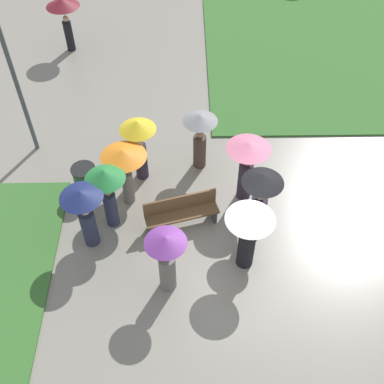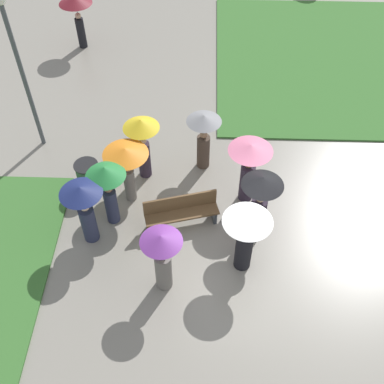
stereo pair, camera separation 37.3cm
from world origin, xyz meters
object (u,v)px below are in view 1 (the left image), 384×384
crowd_person_grey (200,133)px  crowd_person_green (107,186)px  crowd_person_orange (125,163)px  crowd_person_yellow (139,139)px  crowd_person_navy (85,210)px  park_bench (181,211)px  crowd_person_purple (167,257)px  crowd_person_pink (247,161)px  trash_bin (85,180)px  lone_walker_far_path (64,10)px  lamp_post (9,61)px  crowd_person_black (261,194)px  crowd_person_white (249,228)px

crowd_person_grey → crowd_person_green: crowd_person_green is taller
crowd_person_orange → crowd_person_yellow: crowd_person_yellow is taller
crowd_person_green → crowd_person_navy: bearing=179.0°
park_bench → crowd_person_yellow: crowd_person_yellow is taller
crowd_person_purple → crowd_person_pink: crowd_person_pink is taller
crowd_person_grey → crowd_person_purple: bearing=-69.6°
trash_bin → lone_walker_far_path: bearing=102.0°
lamp_post → crowd_person_navy: 4.33m
lamp_post → crowd_person_orange: 3.87m
lamp_post → crowd_person_pink: 6.42m
lamp_post → lone_walker_far_path: 5.44m
trash_bin → crowd_person_orange: size_ratio=0.49×
crowd_person_purple → crowd_person_grey: (0.81, 3.90, 0.04)m
crowd_person_purple → crowd_person_grey: bearing=-153.8°
trash_bin → crowd_person_yellow: 1.81m
lamp_post → crowd_person_purple: bearing=-49.9°
crowd_person_black → crowd_person_orange: bearing=-42.6°
crowd_person_pink → crowd_person_yellow: crowd_person_yellow is taller
crowd_person_white → crowd_person_green: size_ratio=1.00×
park_bench → trash_bin: bearing=140.8°
park_bench → crowd_person_orange: 1.83m
lamp_post → trash_bin: size_ratio=5.21×
park_bench → lamp_post: size_ratio=0.41×
crowd_person_orange → crowd_person_navy: (-0.83, -1.34, -0.16)m
crowd_person_grey → crowd_person_black: bearing=-26.9°
crowd_person_black → lone_walker_far_path: bearing=-80.4°
crowd_person_black → crowd_person_yellow: (-2.95, 1.87, 0.08)m
park_bench → crowd_person_purple: 1.95m
lamp_post → crowd_person_grey: (4.75, -0.77, -1.75)m
crowd_person_navy → crowd_person_yellow: size_ratio=0.94×
crowd_person_pink → crowd_person_white: crowd_person_pink is taller
crowd_person_yellow → lone_walker_far_path: size_ratio=1.00×
crowd_person_green → lone_walker_far_path: (-2.27, 8.07, 0.16)m
park_bench → crowd_person_purple: size_ratio=1.02×
crowd_person_pink → crowd_person_white: (-0.16, -2.12, 0.03)m
lone_walker_far_path → crowd_person_green: bearing=-148.2°
lamp_post → crowd_person_orange: bearing=-35.8°
crowd_person_yellow → lone_walker_far_path: (-2.94, 6.43, 0.16)m
trash_bin → crowd_person_white: 4.73m
crowd_person_purple → trash_bin: bearing=-104.7°
crowd_person_purple → crowd_person_green: crowd_person_green is taller
trash_bin → crowd_person_purple: bearing=-52.7°
crowd_person_white → crowd_person_navy: size_ratio=1.03×
crowd_person_white → lone_walker_far_path: bearing=-110.7°
crowd_person_pink → lone_walker_far_path: (-5.66, 7.21, 0.24)m
crowd_person_black → crowd_person_green: (-3.61, 0.23, 0.08)m
crowd_person_purple → crowd_person_yellow: crowd_person_yellow is taller
park_bench → lone_walker_far_path: (-4.01, 8.12, 1.06)m
crowd_person_grey → crowd_person_black: size_ratio=0.93×
trash_bin → crowd_person_orange: (1.15, -0.32, 0.92)m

